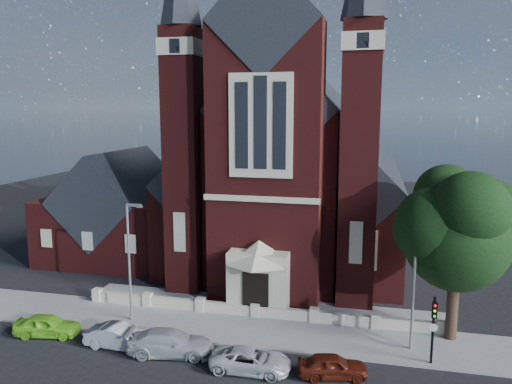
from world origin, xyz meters
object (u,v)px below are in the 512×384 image
Objects in this scene: traffic_signal at (434,322)px; car_silver_a at (119,337)px; parish_hall at (122,215)px; car_silver_b at (170,343)px; car_dark_red at (332,366)px; street_lamp_left at (130,256)px; car_white_suv at (251,360)px; church at (294,170)px; street_tree at (460,232)px; street_lamp_right at (416,276)px; car_lime_van at (47,325)px.

traffic_signal reaches higher than car_silver_a.
car_silver_a is (9.06, -17.59, -3.32)m from parish_hall.
car_silver_b is at bearing -55.06° from parish_hall.
car_dark_red is at bearing -155.07° from traffic_signal.
street_lamp_left is 1.82× the size of car_white_suv.
church is 20.84m from street_lamp_left.
street_tree is at bearing -62.42° from car_dark_red.
car_silver_a is at bearing -62.75° from parish_hall.
street_lamp_left is at bearing 63.68° from car_white_suv.
street_lamp_right is at bearing -28.22° from parish_hall.
parish_hall is 2.92× the size of car_silver_a.
car_silver_a is at bearing -168.09° from street_lamp_right.
traffic_signal is (-1.60, -3.28, -4.38)m from street_tree.
car_white_suv is at bearing 82.68° from car_dark_red.
parish_hall is 21.84m from car_silver_b.
car_lime_van is (-4.26, -3.17, -3.91)m from street_lamp_left.
car_silver_b is (-16.23, -5.41, -6.23)m from street_tree.
street_lamp_left is 6.85m from car_silver_b.
church reaches higher than street_lamp_right.
car_silver_a is at bearing 79.22° from car_silver_b.
parish_hall is 17.90m from car_lime_van.
car_silver_a is 8.33m from car_white_suv.
car_silver_a is at bearing -104.60° from car_lime_van.
car_white_suv is at bearing -86.70° from church.
street_tree reaches higher than car_lime_van.
street_tree is at bearing -80.50° from car_silver_b.
traffic_signal is 14.91m from car_silver_b.
parish_hall is at bearing 151.78° from street_lamp_right.
car_lime_van is 13.57m from car_white_suv.
street_lamp_left is at bearing 61.28° from car_dark_red.
street_lamp_left is 11.00m from car_white_suv.
car_white_suv is at bearing -151.48° from street_tree.
car_silver_a is 3.31m from car_silver_b.
street_lamp_right is 7.14m from car_dark_red.
car_lime_van is at bearing -176.07° from traffic_signal.
car_dark_red is (12.67, -0.44, -0.06)m from car_silver_a.
street_tree is 1.32× the size of street_lamp_right.
street_lamp_right is at bearing -61.96° from church.
car_silver_b is at bearing 81.06° from car_white_suv.
car_silver_b reaches higher than car_dark_red.
car_dark_red is at bearing -102.71° from car_lime_van.
street_tree reaches higher than car_dark_red.
street_tree is 2.88× the size of car_dark_red.
traffic_signal is at bearing -61.80° from church.
car_white_suv is (9.26, -4.41, -3.98)m from street_lamp_left.
car_silver_a is 0.83× the size of car_silver_b.
parish_hall reaches higher than car_silver_a.
parish_hall is at bearing 156.74° from street_tree.
church is at bearing -14.82° from car_silver_a.
car_dark_red is at bearing -100.94° from car_silver_b.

